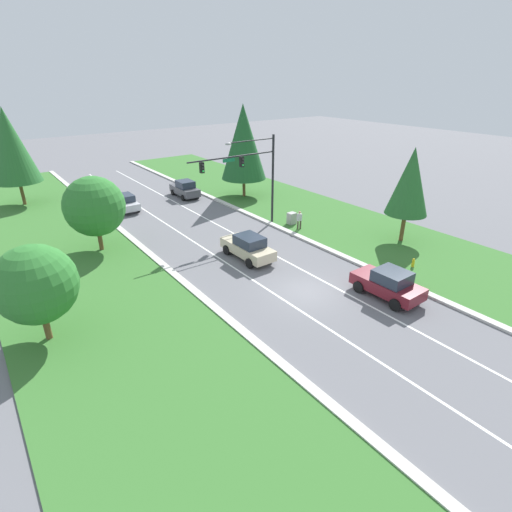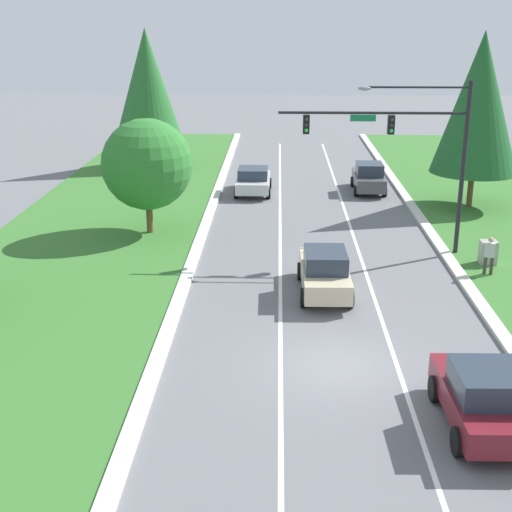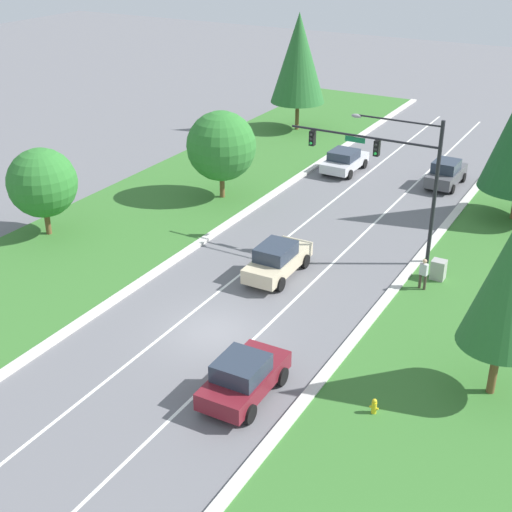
% 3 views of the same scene
% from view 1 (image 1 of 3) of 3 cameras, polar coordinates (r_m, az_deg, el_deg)
% --- Properties ---
extents(ground_plane, '(160.00, 160.00, 0.00)m').
position_cam_1_polar(ground_plane, '(24.98, 7.24, -5.04)').
color(ground_plane, slate).
extents(curb_strip_right, '(0.50, 90.00, 0.15)m').
position_cam_1_polar(curb_strip_right, '(28.76, 15.51, -1.45)').
color(curb_strip_right, beige).
rests_on(curb_strip_right, ground_plane).
extents(curb_strip_left, '(0.50, 90.00, 0.15)m').
position_cam_1_polar(curb_strip_left, '(21.94, -3.74, -9.24)').
color(curb_strip_left, beige).
rests_on(curb_strip_left, ground_plane).
extents(grass_verge_right, '(10.00, 90.00, 0.08)m').
position_cam_1_polar(grass_verge_right, '(32.79, 21.31, 0.94)').
color(grass_verge_right, '#38702D').
rests_on(grass_verge_right, ground_plane).
extents(grass_verge_left, '(10.00, 90.00, 0.08)m').
position_cam_1_polar(grass_verge_left, '(20.22, -16.70, -13.88)').
color(grass_verge_left, '#38702D').
rests_on(grass_verge_left, ground_plane).
extents(lane_stripe_inner_left, '(0.14, 81.00, 0.01)m').
position_cam_1_polar(lane_stripe_inner_left, '(23.92, 4.07, -6.33)').
color(lane_stripe_inner_left, white).
rests_on(lane_stripe_inner_left, ground_plane).
extents(lane_stripe_inner_right, '(0.14, 81.00, 0.01)m').
position_cam_1_polar(lane_stripe_inner_right, '(26.12, 10.14, -3.83)').
color(lane_stripe_inner_right, white).
rests_on(lane_stripe_inner_right, ground_plane).
extents(traffic_signal_mast, '(8.19, 0.41, 7.70)m').
position_cam_1_polar(traffic_signal_mast, '(33.54, -0.80, 12.37)').
color(traffic_signal_mast, black).
rests_on(traffic_signal_mast, ground_plane).
extents(graphite_sedan, '(1.99, 4.23, 1.80)m').
position_cam_1_polar(graphite_sedan, '(44.60, -10.12, 9.43)').
color(graphite_sedan, '#4C4C51').
rests_on(graphite_sedan, ground_plane).
extents(silver_sedan, '(2.19, 4.34, 1.60)m').
position_cam_1_polar(silver_sedan, '(41.47, -18.43, 7.29)').
color(silver_sedan, silver).
rests_on(silver_sedan, ground_plane).
extents(champagne_sedan, '(2.01, 4.66, 1.80)m').
position_cam_1_polar(champagne_sedan, '(28.76, -1.15, 1.31)').
color(champagne_sedan, beige).
rests_on(champagne_sedan, ground_plane).
extents(burgundy_sedan, '(2.16, 4.25, 1.78)m').
position_cam_1_polar(burgundy_sedan, '(25.08, 18.38, -3.76)').
color(burgundy_sedan, maroon).
rests_on(burgundy_sedan, ground_plane).
extents(utility_cabinet, '(0.70, 0.60, 1.09)m').
position_cam_1_polar(utility_cabinet, '(35.69, 5.11, 5.33)').
color(utility_cabinet, '#9E9E99').
rests_on(utility_cabinet, ground_plane).
extents(pedestrian, '(0.42, 0.29, 1.69)m').
position_cam_1_polar(pedestrian, '(34.36, 6.21, 5.20)').
color(pedestrian, '#42382D').
rests_on(pedestrian, ground_plane).
extents(fire_hydrant, '(0.34, 0.20, 0.70)m').
position_cam_1_polar(fire_hydrant, '(29.64, 21.53, -0.96)').
color(fire_hydrant, gold).
rests_on(fire_hydrant, ground_plane).
extents(conifer_near_right_tree, '(3.19, 3.19, 7.44)m').
position_cam_1_polar(conifer_near_right_tree, '(32.70, 21.17, 9.88)').
color(conifer_near_right_tree, brown).
rests_on(conifer_near_right_tree, ground_plane).
extents(oak_near_left_tree, '(4.40, 4.40, 5.68)m').
position_cam_1_polar(oak_near_left_tree, '(31.50, -22.08, 6.57)').
color(oak_near_left_tree, brown).
rests_on(oak_near_left_tree, ground_plane).
extents(conifer_far_right_tree, '(4.72, 4.72, 9.59)m').
position_cam_1_polar(conifer_far_right_tree, '(42.98, -1.81, 15.95)').
color(conifer_far_right_tree, brown).
rests_on(conifer_far_right_tree, ground_plane).
extents(oak_far_left_tree, '(3.89, 3.89, 5.11)m').
position_cam_1_polar(oak_far_left_tree, '(21.69, -28.95, -3.57)').
color(oak_far_left_tree, brown).
rests_on(oak_far_left_tree, ground_plane).
extents(conifer_mid_left_tree, '(4.46, 4.46, 9.54)m').
position_cam_1_polar(conifer_mid_left_tree, '(46.39, -31.67, 13.30)').
color(conifer_mid_left_tree, brown).
rests_on(conifer_mid_left_tree, ground_plane).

